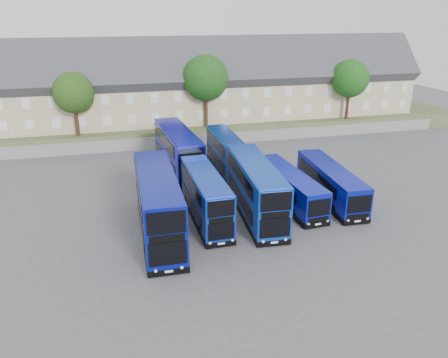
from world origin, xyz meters
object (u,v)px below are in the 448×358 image
tree_far (363,70)px  dd_front_mid (206,198)px  tree_east (351,80)px  tree_mid (207,80)px  coach_east_a (289,188)px  tree_west (75,94)px  dd_front_left (158,206)px

tree_far → dd_front_mid: bearing=-136.8°
dd_front_mid → tree_east: tree_east is taller
tree_east → tree_mid: bearing=178.6°
coach_east_a → tree_east: size_ratio=1.33×
dd_front_mid → tree_far: size_ratio=1.16×
coach_east_a → tree_west: bearing=128.6°
dd_front_left → tree_mid: 26.47m
dd_front_mid → tree_far: bearing=42.2°
dd_front_left → tree_far: bearing=42.0°
dd_front_left → tree_west: (-6.93, 23.71, 4.66)m
dd_front_left → tree_east: bearing=40.0°
dd_front_mid → tree_far: tree_far is taller
dd_front_left → coach_east_a: 12.38m
tree_mid → tree_east: 20.02m
dd_front_left → tree_west: 25.14m
tree_west → tree_east: bearing=0.0°
tree_far → tree_west: bearing=-170.5°
tree_west → coach_east_a: bearing=-47.6°
coach_east_a → dd_front_mid: bearing=-173.6°
dd_front_left → tree_east: tree_east is taller
dd_front_left → tree_west: tree_west is taller
tree_mid → tree_east: bearing=-1.4°
tree_west → tree_east: (36.00, 0.00, 0.34)m
dd_front_left → tree_mid: (9.07, 24.21, 5.67)m
tree_west → tree_east: 36.00m
coach_east_a → tree_far: 36.61m
coach_east_a → tree_east: tree_east is taller
dd_front_mid → tree_west: bearing=115.3°
dd_front_left → tree_west: size_ratio=1.61×
dd_front_mid → tree_far: (31.05, 29.13, 5.77)m
tree_west → tree_far: bearing=9.5°
tree_west → tree_far: tree_far is taller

